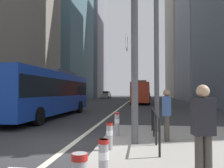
% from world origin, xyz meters
% --- Properties ---
extents(ground_plane, '(160.00, 160.00, 0.00)m').
position_xyz_m(ground_plane, '(0.00, 20.00, 0.00)').
color(ground_plane, '#303033').
extents(lane_centre_line, '(0.20, 80.00, 0.01)m').
position_xyz_m(lane_centre_line, '(0.00, 30.00, 0.01)').
color(lane_centre_line, beige).
rests_on(lane_centre_line, ground).
extents(office_tower_left_mid, '(10.73, 21.39, 29.94)m').
position_xyz_m(office_tower_left_mid, '(-16.00, 44.99, 14.97)').
color(office_tower_left_mid, slate).
rests_on(office_tower_left_mid, ground).
extents(office_tower_left_far, '(11.46, 19.93, 37.22)m').
position_xyz_m(office_tower_left_far, '(-16.00, 69.66, 18.61)').
color(office_tower_left_far, gray).
rests_on(office_tower_left_far, ground).
extents(office_tower_right_far, '(12.17, 22.48, 49.95)m').
position_xyz_m(office_tower_right_far, '(17.00, 66.99, 24.97)').
color(office_tower_right_far, gray).
rests_on(office_tower_right_far, ground).
extents(city_bus_blue_oncoming, '(2.87, 12.16, 3.40)m').
position_xyz_m(city_bus_blue_oncoming, '(-4.17, 8.17, 1.84)').
color(city_bus_blue_oncoming, '#14389E').
rests_on(city_bus_blue_oncoming, ground).
extents(city_bus_red_receding, '(2.84, 11.82, 3.40)m').
position_xyz_m(city_bus_red_receding, '(2.25, 28.80, 1.84)').
color(city_bus_red_receding, red).
rests_on(city_bus_red_receding, ground).
extents(city_bus_red_distant, '(2.80, 11.76, 3.40)m').
position_xyz_m(city_bus_red_distant, '(2.47, 45.89, 1.84)').
color(city_bus_red_distant, '#198456').
rests_on(city_bus_red_distant, ground).
extents(car_oncoming_mid, '(2.22, 4.48, 1.94)m').
position_xyz_m(car_oncoming_mid, '(-6.85, 54.13, 0.99)').
color(car_oncoming_mid, '#B2A899').
rests_on(car_oncoming_mid, ground).
extents(car_receding_near, '(2.09, 4.11, 1.94)m').
position_xyz_m(car_receding_near, '(3.90, 59.50, 0.99)').
color(car_receding_near, '#232838').
rests_on(car_receding_near, ground).
extents(car_receding_far, '(2.04, 4.57, 1.94)m').
position_xyz_m(car_receding_far, '(2.43, 59.96, 0.99)').
color(car_receding_far, gold).
rests_on(car_receding_far, ground).
extents(traffic_signal_gantry, '(6.47, 0.65, 6.00)m').
position_xyz_m(traffic_signal_gantry, '(-0.03, -0.14, 4.13)').
color(traffic_signal_gantry, '#515156').
rests_on(traffic_signal_gantry, median_island).
extents(street_lamp_post, '(5.50, 0.32, 8.00)m').
position_xyz_m(street_lamp_post, '(2.99, 2.24, 5.28)').
color(street_lamp_post, '#56565B').
rests_on(street_lamp_post, median_island).
extents(bollard_left, '(0.20, 0.20, 0.78)m').
position_xyz_m(bollard_left, '(1.66, -3.42, 0.58)').
color(bollard_left, '#99999E').
rests_on(bollard_left, median_island).
extents(bollard_right, '(0.20, 0.20, 0.77)m').
position_xyz_m(bollard_right, '(1.44, -1.02, 0.58)').
color(bollard_right, '#99999E').
rests_on(bollard_right, median_island).
extents(bollard_back, '(0.20, 0.20, 0.88)m').
position_xyz_m(bollard_back, '(1.44, 1.11, 0.64)').
color(bollard_back, '#99999E').
rests_on(bollard_back, median_island).
extents(pedestrian_railing, '(0.06, 4.11, 0.98)m').
position_xyz_m(pedestrian_railing, '(2.80, 0.40, 0.87)').
color(pedestrian_railing, black).
rests_on(pedestrian_railing, median_island).
extents(pedestrian_waiting, '(0.34, 0.43, 1.72)m').
position_xyz_m(pedestrian_waiting, '(3.19, 0.39, 1.11)').
color(pedestrian_waiting, '#423D38').
rests_on(pedestrian_waiting, median_island).
extents(pedestrian_walking, '(0.41, 0.29, 1.77)m').
position_xyz_m(pedestrian_walking, '(3.45, -3.27, 1.14)').
color(pedestrian_walking, '#423D38').
rests_on(pedestrian_walking, median_island).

